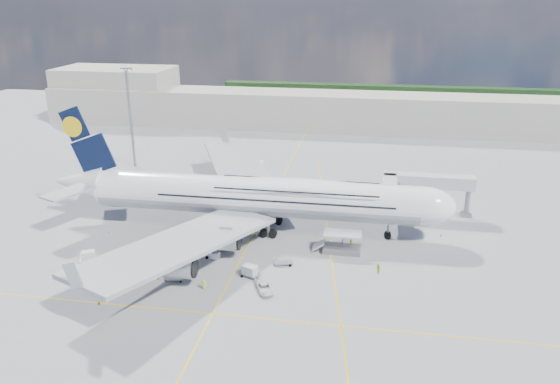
% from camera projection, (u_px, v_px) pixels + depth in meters
% --- Properties ---
extents(ground, '(300.00, 300.00, 0.00)m').
position_uv_depth(ground, '(244.00, 252.00, 96.16)').
color(ground, gray).
rests_on(ground, ground).
extents(taxi_line_main, '(0.25, 220.00, 0.01)m').
position_uv_depth(taxi_line_main, '(244.00, 252.00, 96.16)').
color(taxi_line_main, yellow).
rests_on(taxi_line_main, ground).
extents(taxi_line_cross, '(120.00, 0.25, 0.01)m').
position_uv_depth(taxi_line_cross, '(213.00, 314.00, 77.64)').
color(taxi_line_cross, yellow).
rests_on(taxi_line_cross, ground).
extents(taxi_line_diag, '(14.16, 99.06, 0.01)m').
position_uv_depth(taxi_line_diag, '(328.00, 234.00, 103.25)').
color(taxi_line_diag, yellow).
rests_on(taxi_line_diag, ground).
extents(airliner, '(77.26, 79.15, 23.71)m').
position_uv_depth(airliner, '(257.00, 196.00, 103.02)').
color(airliner, white).
rests_on(airliner, ground).
extents(jet_bridge, '(18.80, 12.10, 8.50)m').
position_uv_depth(jet_bridge, '(413.00, 186.00, 108.56)').
color(jet_bridge, '#B7B7BC').
rests_on(jet_bridge, ground).
extents(cargo_loader, '(8.53, 3.20, 3.67)m').
position_uv_depth(cargo_loader, '(341.00, 245.00, 95.80)').
color(cargo_loader, silver).
rests_on(cargo_loader, ground).
extents(light_mast, '(3.00, 0.70, 25.50)m').
position_uv_depth(light_mast, '(131.00, 117.00, 139.51)').
color(light_mast, gray).
rests_on(light_mast, ground).
extents(terminal, '(180.00, 16.00, 12.00)m').
position_uv_depth(terminal, '(308.00, 110.00, 182.08)').
color(terminal, '#B2AD9E').
rests_on(terminal, ground).
extents(hangar, '(40.00, 22.00, 18.00)m').
position_uv_depth(hangar, '(117.00, 93.00, 196.56)').
color(hangar, '#B2AD9E').
rests_on(hangar, ground).
extents(tree_line, '(160.00, 6.00, 8.00)m').
position_uv_depth(tree_line, '(421.00, 96.00, 218.22)').
color(tree_line, '#193814').
rests_on(tree_line, ground).
extents(dolly_row_a, '(3.15, 2.23, 1.80)m').
position_uv_depth(dolly_row_a, '(136.00, 262.00, 90.52)').
color(dolly_row_a, gray).
rests_on(dolly_row_a, ground).
extents(dolly_row_b, '(3.15, 1.88, 1.91)m').
position_uv_depth(dolly_row_b, '(174.00, 274.00, 86.43)').
color(dolly_row_b, gray).
rests_on(dolly_row_b, ground).
extents(dolly_row_c, '(3.31, 1.98, 2.01)m').
position_uv_depth(dolly_row_c, '(179.00, 247.00, 95.42)').
color(dolly_row_c, gray).
rests_on(dolly_row_c, ground).
extents(dolly_back, '(3.43, 2.66, 1.92)m').
position_uv_depth(dolly_back, '(88.00, 256.00, 92.39)').
color(dolly_back, gray).
rests_on(dolly_back, ground).
extents(dolly_nose_far, '(3.41, 2.67, 1.91)m').
position_uv_depth(dolly_nose_far, '(250.00, 271.00, 87.57)').
color(dolly_nose_far, gray).
rests_on(dolly_nose_far, ground).
extents(dolly_nose_near, '(3.53, 2.55, 0.47)m').
position_uv_depth(dolly_nose_near, '(283.00, 262.00, 91.68)').
color(dolly_nose_near, gray).
rests_on(dolly_nose_near, ground).
extents(baggage_tug, '(2.61, 1.59, 1.52)m').
position_uv_depth(baggage_tug, '(213.00, 255.00, 93.72)').
color(baggage_tug, white).
rests_on(baggage_tug, ground).
extents(catering_truck_inner, '(7.96, 4.94, 4.42)m').
position_uv_depth(catering_truck_inner, '(209.00, 194.00, 117.68)').
color(catering_truck_inner, gray).
rests_on(catering_truck_inner, ground).
extents(catering_truck_outer, '(7.46, 3.25, 4.36)m').
position_uv_depth(catering_truck_outer, '(248.00, 165.00, 138.11)').
color(catering_truck_outer, gray).
rests_on(catering_truck_outer, ground).
extents(service_van, '(3.74, 4.92, 1.24)m').
position_uv_depth(service_van, '(264.00, 288.00, 83.28)').
color(service_van, silver).
rests_on(service_van, ground).
extents(crew_nose, '(0.73, 0.76, 1.76)m').
position_uv_depth(crew_nose, '(415.00, 224.00, 105.54)').
color(crew_nose, '#90DD17').
rests_on(crew_nose, ground).
extents(crew_loader, '(1.09, 1.12, 1.82)m').
position_uv_depth(crew_loader, '(378.00, 269.00, 88.23)').
color(crew_loader, '#8FDF17').
rests_on(crew_loader, ground).
extents(crew_wing, '(0.47, 1.01, 1.67)m').
position_uv_depth(crew_wing, '(136.00, 269.00, 88.52)').
color(crew_wing, '#98E718').
rests_on(crew_wing, ground).
extents(crew_van, '(1.01, 1.07, 1.85)m').
position_uv_depth(crew_van, '(351.00, 242.00, 97.97)').
color(crew_van, '#C2EA18').
rests_on(crew_van, ground).
extents(crew_tug, '(1.18, 0.82, 1.67)m').
position_uv_depth(crew_tug, '(204.00, 284.00, 83.81)').
color(crew_tug, '#C6E818').
rests_on(crew_tug, ground).
extents(cone_nose, '(0.41, 0.41, 0.53)m').
position_uv_depth(cone_nose, '(441.00, 235.00, 102.29)').
color(cone_nose, '#FF5E0D').
rests_on(cone_nose, ground).
extents(cone_wing_left_inner, '(0.47, 0.47, 0.60)m').
position_uv_depth(cone_wing_left_inner, '(241.00, 193.00, 123.63)').
color(cone_wing_left_inner, '#FF5E0D').
rests_on(cone_wing_left_inner, ground).
extents(cone_wing_left_outer, '(0.38, 0.38, 0.49)m').
position_uv_depth(cone_wing_left_outer, '(188.00, 186.00, 128.50)').
color(cone_wing_left_outer, '#FF5E0D').
rests_on(cone_wing_left_outer, ground).
extents(cone_wing_right_inner, '(0.45, 0.45, 0.57)m').
position_uv_depth(cone_wing_right_inner, '(158.00, 277.00, 87.06)').
color(cone_wing_right_inner, '#FF5E0D').
rests_on(cone_wing_right_inner, ground).
extents(cone_wing_right_outer, '(0.40, 0.40, 0.51)m').
position_uv_depth(cone_wing_right_outer, '(99.00, 303.00, 80.01)').
color(cone_wing_right_outer, '#FF5E0D').
rests_on(cone_wing_right_outer, ground).
extents(cone_tail, '(0.40, 0.40, 0.51)m').
position_uv_depth(cone_tail, '(110.00, 231.00, 103.82)').
color(cone_tail, '#FF5E0D').
rests_on(cone_tail, ground).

